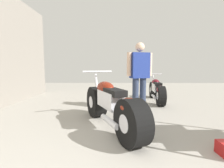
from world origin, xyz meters
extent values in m
plane|color=#9E998E|center=(0.00, 3.09, 0.00)|extent=(14.85, 14.85, 0.00)
cylinder|color=black|center=(-0.28, 3.13, 0.32)|extent=(0.50, 0.69, 0.64)
cylinder|color=silver|center=(-0.28, 3.13, 0.32)|extent=(0.34, 0.33, 0.24)
cylinder|color=black|center=(0.33, 1.81, 0.32)|extent=(0.50, 0.69, 0.64)
cylinder|color=silver|center=(0.33, 1.81, 0.32)|extent=(0.34, 0.33, 0.24)
cube|color=silver|center=(0.03, 2.47, 0.50)|extent=(0.48, 0.68, 0.28)
ellipsoid|color=maroon|center=(-0.06, 2.67, 0.68)|extent=(0.45, 0.58, 0.22)
cube|color=black|center=(0.10, 2.31, 0.65)|extent=(0.40, 0.53, 0.10)
ellipsoid|color=maroon|center=(0.31, 1.86, 0.52)|extent=(0.42, 0.51, 0.24)
cylinder|color=silver|center=(-0.26, 3.09, 0.62)|extent=(0.15, 0.25, 0.58)
cylinder|color=silver|center=(-0.24, 3.06, 0.96)|extent=(0.58, 0.29, 0.04)
cylinder|color=silver|center=(0.03, 2.14, 0.22)|extent=(0.31, 0.54, 0.09)
cylinder|color=black|center=(1.44, 5.30, 0.27)|extent=(0.22, 0.56, 0.54)
cylinder|color=silver|center=(1.44, 5.30, 0.27)|extent=(0.21, 0.22, 0.21)
cylinder|color=black|center=(1.36, 4.07, 0.27)|extent=(0.22, 0.56, 0.54)
cylinder|color=silver|center=(1.36, 4.07, 0.27)|extent=(0.21, 0.22, 0.21)
cube|color=silver|center=(1.40, 4.68, 0.43)|extent=(0.24, 0.56, 0.24)
ellipsoid|color=#5B0F19|center=(1.41, 4.87, 0.58)|extent=(0.25, 0.46, 0.19)
cube|color=black|center=(1.39, 4.53, 0.55)|extent=(0.21, 0.42, 0.09)
ellipsoid|color=#5B0F19|center=(1.36, 4.11, 0.44)|extent=(0.24, 0.39, 0.20)
cylinder|color=silver|center=(1.44, 5.26, 0.53)|extent=(0.06, 0.22, 0.49)
cylinder|color=silver|center=(1.44, 5.23, 0.82)|extent=(0.53, 0.06, 0.03)
cylinder|color=silver|center=(1.27, 4.44, 0.19)|extent=(0.11, 0.47, 0.08)
cylinder|color=#2D3851|center=(0.80, 3.68, 0.39)|extent=(0.19, 0.19, 0.79)
cylinder|color=#2D3851|center=(0.62, 3.62, 0.39)|extent=(0.19, 0.19, 0.79)
cube|color=navy|center=(0.71, 3.65, 1.09)|extent=(0.49, 0.35, 0.60)
cylinder|color=beige|center=(0.97, 3.73, 1.11)|extent=(0.13, 0.13, 0.55)
cylinder|color=beige|center=(0.45, 3.57, 1.11)|extent=(0.13, 0.13, 0.55)
sphere|color=beige|center=(0.71, 3.65, 1.52)|extent=(0.22, 0.22, 0.22)
camera|label=1|loc=(0.09, -0.28, 1.05)|focal=26.19mm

